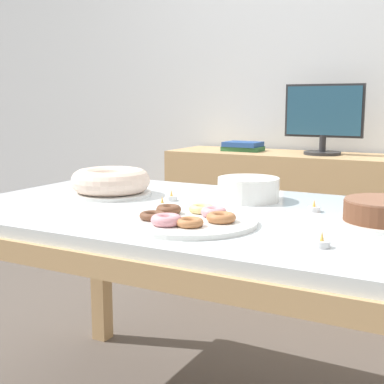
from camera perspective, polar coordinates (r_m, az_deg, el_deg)
wall_back at (r=3.28m, az=15.43°, el=12.76°), size 8.00×0.10×2.60m
dining_table at (r=1.71m, az=1.23°, el=-4.82°), size 1.61×0.96×0.76m
sideboard at (r=3.06m, az=13.41°, el=-3.72°), size 1.74×0.44×0.82m
computer_monitor at (r=2.98m, az=13.84°, el=7.52°), size 0.42×0.20×0.38m
book_stack at (r=3.14m, az=5.45°, el=4.87°), size 0.23×0.16×0.05m
cake_golden_bundt at (r=1.95m, az=-8.66°, el=1.03°), size 0.29×0.29×0.10m
pastry_platter at (r=1.48m, az=-0.28°, el=-2.95°), size 0.38×0.38×0.04m
plate_stack at (r=1.83m, az=6.03°, el=0.30°), size 0.21×0.21×0.08m
tealight_centre at (r=1.71m, az=-3.20°, el=-1.37°), size 0.04×0.04×0.04m
tealight_left_edge at (r=1.83m, az=-2.21°, el=-0.61°), size 0.04×0.04×0.04m
tealight_near_front at (r=1.28m, az=13.67°, el=-5.33°), size 0.04×0.04×0.04m
tealight_right_edge at (r=1.69m, az=12.88°, el=-1.73°), size 0.04×0.04×0.04m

